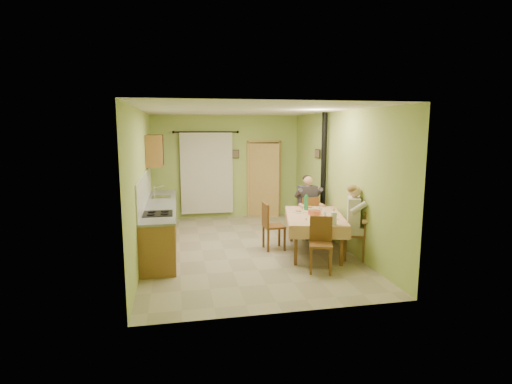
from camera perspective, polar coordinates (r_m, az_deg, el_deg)
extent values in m
cube|color=tan|center=(8.35, -1.56, -7.98)|extent=(4.00, 6.00, 0.01)
cube|color=#ACC465|center=(11.00, -4.24, 3.60)|extent=(4.00, 0.04, 2.80)
cube|color=#ACC465|center=(5.16, 4.01, -2.70)|extent=(4.00, 0.04, 2.80)
cube|color=#ACC465|center=(7.97, -15.94, 1.16)|extent=(0.04, 6.00, 2.80)
cube|color=#ACC465|center=(8.61, 11.64, 1.90)|extent=(0.04, 6.00, 2.80)
cube|color=white|center=(7.99, -1.65, 11.60)|extent=(4.00, 6.00, 0.04)
cube|color=brown|center=(8.52, -13.43, -4.81)|extent=(0.60, 3.60, 0.88)
cube|color=gray|center=(8.42, -13.54, -1.77)|extent=(0.64, 3.64, 0.04)
cube|color=white|center=(8.38, -15.57, 0.39)|extent=(0.02, 3.60, 0.66)
cube|color=silver|center=(9.20, -13.36, -0.75)|extent=(0.42, 0.42, 0.03)
cube|color=black|center=(7.44, -13.84, -3.02)|extent=(0.52, 0.56, 0.02)
cube|color=black|center=(7.54, -11.44, -6.48)|extent=(0.01, 0.55, 0.55)
cube|color=brown|center=(9.59, -14.21, 5.83)|extent=(0.35, 1.40, 0.70)
cylinder|color=black|center=(10.78, -7.15, 8.50)|extent=(1.70, 0.04, 0.04)
cube|color=silver|center=(10.86, -7.05, 2.69)|extent=(1.40, 0.06, 2.20)
cube|color=black|center=(11.20, 1.13, 1.82)|extent=(0.84, 0.03, 2.06)
cube|color=tan|center=(11.10, -1.12, 1.75)|extent=(0.06, 0.06, 2.12)
cube|color=tan|center=(11.29, 3.38, 1.86)|extent=(0.06, 0.06, 2.12)
cube|color=tan|center=(11.10, 1.17, 7.24)|extent=(0.96, 0.06, 0.06)
cube|color=tan|center=(11.05, 1.19, 1.66)|extent=(0.79, 0.31, 2.04)
cube|color=tan|center=(7.96, 8.36, -3.41)|extent=(1.47, 2.01, 0.04)
cube|color=tan|center=(7.12, 9.11, -5.85)|extent=(1.05, 0.27, 0.22)
cube|color=tan|center=(8.87, 7.73, -2.83)|extent=(1.05, 0.27, 0.22)
cube|color=tan|center=(7.95, 4.47, -4.17)|extent=(0.44, 1.76, 0.22)
cube|color=tan|center=(8.07, 12.17, -4.16)|extent=(0.44, 1.76, 0.22)
cylinder|color=white|center=(8.59, 7.68, -2.28)|extent=(0.25, 0.25, 0.02)
ellipsoid|color=#CC7233|center=(8.58, 7.68, -2.14)|extent=(0.12, 0.12, 0.05)
cylinder|color=white|center=(7.41, 8.76, -4.14)|extent=(0.25, 0.25, 0.02)
ellipsoid|color=#CC7233|center=(7.40, 8.76, -3.99)|extent=(0.12, 0.12, 0.05)
cylinder|color=white|center=(7.69, 10.81, -3.71)|extent=(0.25, 0.25, 0.02)
ellipsoid|color=#CC7233|center=(7.68, 10.82, -3.56)|extent=(0.12, 0.12, 0.05)
cylinder|color=white|center=(8.16, 6.12, -2.86)|extent=(0.25, 0.25, 0.02)
ellipsoid|color=#CC7233|center=(8.15, 6.12, -2.71)|extent=(0.12, 0.12, 0.05)
cylinder|color=#D7633A|center=(8.00, 8.34, -2.91)|extent=(0.26, 0.26, 0.08)
cylinder|color=white|center=(7.43, 8.82, -4.11)|extent=(0.28, 0.28, 0.02)
cube|color=tan|center=(7.46, 8.62, -3.88)|extent=(0.05, 0.07, 0.03)
cube|color=tan|center=(7.40, 8.72, -3.99)|extent=(0.07, 0.07, 0.03)
cube|color=tan|center=(7.42, 8.69, -3.95)|extent=(0.07, 0.06, 0.03)
cube|color=tan|center=(7.44, 9.31, -3.93)|extent=(0.07, 0.05, 0.03)
cube|color=tan|center=(7.37, 8.59, -4.03)|extent=(0.07, 0.05, 0.03)
cube|color=tan|center=(7.40, 8.78, -3.98)|extent=(0.07, 0.07, 0.03)
cylinder|color=silver|center=(7.81, 9.84, -3.17)|extent=(0.07, 0.07, 0.10)
cylinder|color=silver|center=(8.29, 9.10, -2.44)|extent=(0.07, 0.07, 0.10)
cylinder|color=white|center=(7.19, 11.05, -3.70)|extent=(0.11, 0.11, 0.22)
cylinder|color=silver|center=(7.19, 11.05, -3.46)|extent=(0.02, 0.02, 0.30)
cube|color=brown|center=(9.06, 7.37, -3.55)|extent=(0.42, 0.42, 0.04)
cube|color=brown|center=(8.84, 7.82, -2.23)|extent=(0.40, 0.06, 0.46)
cube|color=brown|center=(6.97, 9.25, -7.45)|extent=(0.49, 0.49, 0.04)
cube|color=brown|center=(7.08, 9.25, -5.17)|extent=(0.38, 0.16, 0.44)
cube|color=brown|center=(7.76, 13.87, -5.90)|extent=(0.50, 0.50, 0.04)
cube|color=brown|center=(7.71, 15.23, -4.19)|extent=(0.18, 0.38, 0.44)
cube|color=brown|center=(8.15, 2.58, -4.91)|extent=(0.43, 0.43, 0.04)
cube|color=brown|center=(8.04, 1.35, -3.26)|extent=(0.07, 0.41, 0.46)
cube|color=#38333D|center=(8.95, 7.61, -3.18)|extent=(0.38, 0.42, 0.16)
cube|color=#38333D|center=(9.00, 7.36, -0.83)|extent=(0.41, 0.24, 0.54)
sphere|color=tan|center=(8.93, 7.43, 1.62)|extent=(0.21, 0.21, 0.21)
ellipsoid|color=black|center=(8.96, 7.34, 1.91)|extent=(0.21, 0.21, 0.16)
cube|color=beige|center=(7.74, 14.64, -5.34)|extent=(0.50, 0.48, 0.16)
cube|color=beige|center=(7.66, 13.77, -2.78)|extent=(0.35, 0.45, 0.54)
sphere|color=tan|center=(7.59, 13.96, 0.10)|extent=(0.21, 0.21, 0.21)
ellipsoid|color=olive|center=(7.58, 13.67, 0.41)|extent=(0.21, 0.21, 0.16)
cylinder|color=black|center=(9.13, 9.60, 2.36)|extent=(0.12, 0.12, 2.80)
cylinder|color=black|center=(9.35, 9.40, -5.27)|extent=(0.24, 0.24, 0.30)
cube|color=black|center=(10.98, -2.94, 5.43)|extent=(0.19, 0.03, 0.23)
cube|color=brown|center=(9.67, 8.80, 5.43)|extent=(0.03, 0.31, 0.21)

